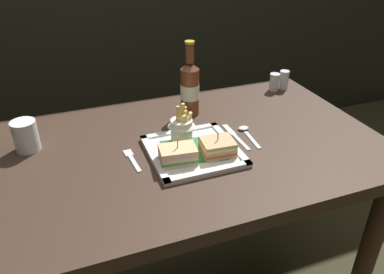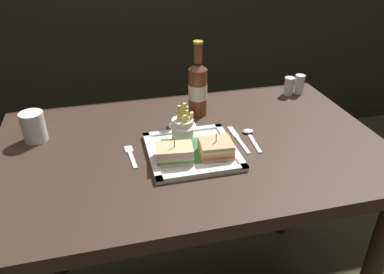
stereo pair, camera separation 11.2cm
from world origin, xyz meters
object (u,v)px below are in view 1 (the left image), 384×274
Objects in this scene: square_plate at (193,151)px; sandwich_half_right at (218,147)px; dining_table at (191,173)px; knife at (235,136)px; fries_cup at (182,126)px; spoon at (246,131)px; beer_bottle at (190,88)px; pepper_shaker at (284,81)px; salt_shaker at (274,83)px; sandwich_half_left at (178,155)px; fork at (132,159)px; water_glass at (26,138)px.

square_plate is 2.62× the size of sandwich_half_right.
knife is (0.15, -0.00, 0.11)m from dining_table.
fries_cup is 0.86× the size of spoon.
dining_table is at bearing 75.86° from square_plate.
beer_bottle is 0.44m from pepper_shaker.
spoon is 2.02× the size of salt_shaker.
pepper_shaker is at bearing 32.42° from square_plate.
fork is (-0.12, 0.07, -0.03)m from sandwich_half_left.
fries_cup is at bearing 175.99° from knife.
spoon is (0.12, -0.19, -0.09)m from beer_bottle.
water_glass is at bearing 155.39° from sandwich_half_right.
salt_shaker is at bearing 24.55° from fork.
pepper_shaker is at bearing 28.82° from dining_table.
sandwich_half_right is 1.05× the size of water_glass.
fork is 1.67× the size of pepper_shaker.
sandwich_half_left is 0.68m from pepper_shaker.
square_plate is at bearing -23.29° from water_glass.
beer_bottle is 2.08× the size of fork.
sandwich_half_left reaches higher than fork.
salt_shaker is (0.65, 0.30, 0.03)m from fork.
sandwich_half_left is 0.91× the size of fries_cup.
fries_cup is at bearing 178.73° from spoon.
sandwich_half_right is 0.30m from beer_bottle.
sandwich_half_left reaches higher than knife.
square_plate is (-0.01, -0.05, 0.11)m from dining_table.
water_glass is 0.98m from pepper_shaker.
fork and knife have the same top height.
beer_bottle is at bearing -168.37° from salt_shaker.
pepper_shaker is at bearing 7.78° from water_glass.
square_plate reaches higher than knife.
square_plate is 0.08m from sandwich_half_right.
spoon is at bearing 33.61° from sandwich_half_right.
dining_table is 0.55m from salt_shaker.
water_glass is at bearing -172.22° from pepper_shaker.
fork is at bearing -170.02° from fries_cup.
beer_bottle reaches higher than spoon.
spoon is (0.66, -0.14, -0.03)m from water_glass.
fries_cup reaches higher than spoon.
sandwich_half_left reaches higher than pepper_shaker.
sandwich_half_left reaches higher than spoon.
square_plate is 0.08m from fries_cup.
sandwich_half_right is 0.14m from knife.
spoon is at bearing -57.68° from beer_bottle.
pepper_shaker is (0.43, 0.08, -0.07)m from beer_bottle.
beer_bottle is at bearing -169.53° from pepper_shaker.
spoon is (0.26, 0.10, -0.03)m from sandwich_half_left.
fork is 0.75m from pepper_shaker.
salt_shaker is (0.53, 0.37, -0.00)m from sandwich_half_left.
water_glass reaches higher than sandwich_half_left.
spoon is at bearing 3.58° from fork.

